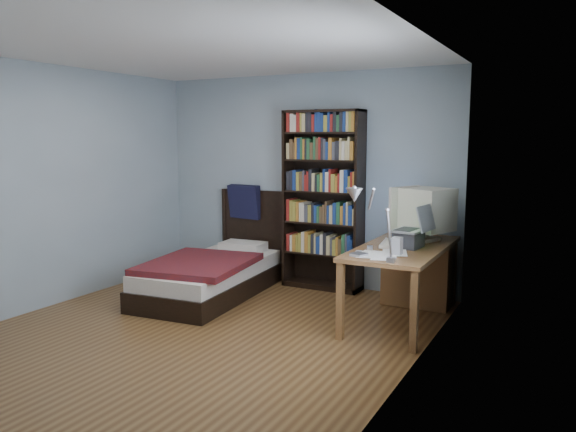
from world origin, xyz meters
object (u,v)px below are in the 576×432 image
object	(u,v)px
laptop	(410,236)
bed	(215,271)
crt_monitor	(424,210)
speaker	(397,246)
desk_lamp	(361,203)
keyboard	(391,244)
soda_can	(401,236)
desk	(415,269)
bookshelf	(323,200)

from	to	relation	value
laptop	bed	xyz separation A→B (m)	(-2.22, -0.02, -0.58)
crt_monitor	speaker	size ratio (longest dim) A/B	3.82
bed	laptop	bearing A→B (deg)	0.57
speaker	bed	xyz separation A→B (m)	(-2.22, 0.38, -0.55)
desk_lamp	speaker	world-z (taller)	desk_lamp
keyboard	desk_lamp	bearing A→B (deg)	-94.28
soda_can	desk_lamp	bearing A→B (deg)	-86.61
desk	bed	distance (m)	2.21
laptop	keyboard	size ratio (longest dim) A/B	0.96
desk_lamp	crt_monitor	bearing A→B (deg)	86.41
speaker	soda_can	distance (m)	0.67
desk_lamp	bed	size ratio (longest dim) A/B	0.32
desk_lamp	speaker	bearing A→B (deg)	83.24
keyboard	bookshelf	distance (m)	1.34
desk_lamp	bed	world-z (taller)	desk_lamp
laptop	bookshelf	size ratio (longest dim) A/B	0.20
desk	soda_can	xyz separation A→B (m)	(-0.09, -0.23, 0.37)
laptop	bed	bearing A→B (deg)	-179.43
speaker	desk_lamp	bearing A→B (deg)	-94.52
laptop	speaker	bearing A→B (deg)	-90.87
bookshelf	bed	distance (m)	1.48
desk_lamp	soda_can	size ratio (longest dim) A/B	5.56
desk	crt_monitor	xyz separation A→B (m)	(0.08, -0.04, 0.62)
laptop	desk_lamp	bearing A→B (deg)	-94.64
laptop	speaker	size ratio (longest dim) A/B	2.53
desk	keyboard	xyz separation A→B (m)	(-0.11, -0.47, 0.33)
keyboard	crt_monitor	bearing A→B (deg)	55.92
crt_monitor	soda_can	world-z (taller)	crt_monitor
crt_monitor	laptop	xyz separation A→B (m)	(-0.01, -0.45, -0.19)
bed	desk_lamp	bearing A→B (deg)	-26.74
desk	soda_can	distance (m)	0.45
laptop	desk_lamp	world-z (taller)	desk_lamp
desk	desk_lamp	world-z (taller)	desk_lamp
keyboard	bookshelf	size ratio (longest dim) A/B	0.21
desk	laptop	xyz separation A→B (m)	(0.08, -0.49, 0.43)
soda_can	speaker	bearing A→B (deg)	-75.98
speaker	keyboard	bearing A→B (deg)	116.35
bed	speaker	bearing A→B (deg)	-9.60
crt_monitor	keyboard	xyz separation A→B (m)	(-0.20, -0.43, -0.29)
desk	speaker	distance (m)	0.97
speaker	bookshelf	xyz separation A→B (m)	(-1.24, 1.17, 0.23)
soda_can	bookshelf	size ratio (longest dim) A/B	0.06
keyboard	bed	bearing A→B (deg)	171.55
desk	speaker	world-z (taller)	speaker
desk	soda_can	world-z (taller)	soda_can
crt_monitor	desk_lamp	world-z (taller)	desk_lamp
desk_lamp	bookshelf	bearing A→B (deg)	121.79
crt_monitor	laptop	world-z (taller)	crt_monitor
bookshelf	bed	size ratio (longest dim) A/B	1.00
soda_can	bed	xyz separation A→B (m)	(-2.06, -0.28, -0.53)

